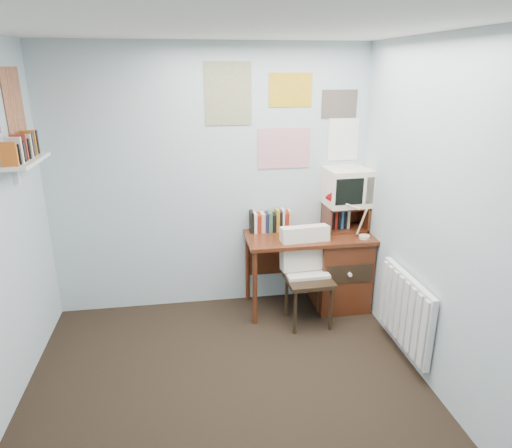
{
  "coord_description": "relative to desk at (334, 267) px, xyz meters",
  "views": [
    {
      "loc": [
        -0.24,
        -2.46,
        2.27
      ],
      "look_at": [
        0.31,
        1.0,
        1.07
      ],
      "focal_mm": 32.0,
      "sensor_mm": 36.0,
      "label": 1
    }
  ],
  "objects": [
    {
      "name": "right_wall",
      "position": [
        0.33,
        -1.48,
        0.84
      ],
      "size": [
        0.02,
        3.5,
        2.5
      ],
      "primitive_type": "cube",
      "color": "silver",
      "rests_on": "ground"
    },
    {
      "name": "tv_riser",
      "position": [
        0.12,
        0.11,
        0.48
      ],
      "size": [
        0.4,
        0.3,
        0.25
      ],
      "primitive_type": "cube",
      "color": "#552513",
      "rests_on": "desk"
    },
    {
      "name": "ceiling",
      "position": [
        -1.17,
        -1.48,
        2.09
      ],
      "size": [
        3.0,
        3.5,
        0.02
      ],
      "primitive_type": "cube",
      "color": "white",
      "rests_on": "back_wall"
    },
    {
      "name": "ground",
      "position": [
        -1.17,
        -1.48,
        -0.41
      ],
      "size": [
        3.5,
        3.5,
        0.0
      ],
      "primitive_type": "plane",
      "color": "black",
      "rests_on": "ground"
    },
    {
      "name": "posters_back",
      "position": [
        -0.47,
        0.26,
        1.44
      ],
      "size": [
        1.2,
        0.01,
        0.9
      ],
      "primitive_type": "cube",
      "color": "white",
      "rests_on": "back_wall"
    },
    {
      "name": "crt_tv",
      "position": [
        0.12,
        0.13,
        0.8
      ],
      "size": [
        0.43,
        0.4,
        0.39
      ],
      "primitive_type": "cube",
      "rotation": [
        0.0,
        0.0,
        0.05
      ],
      "color": "beige",
      "rests_on": "tv_riser"
    },
    {
      "name": "desk",
      "position": [
        0.0,
        0.0,
        0.0
      ],
      "size": [
        1.2,
        0.55,
        0.76
      ],
      "color": "#552513",
      "rests_on": "ground"
    },
    {
      "name": "desk_chair",
      "position": [
        -0.34,
        -0.3,
        0.03
      ],
      "size": [
        0.46,
        0.44,
        0.88
      ],
      "primitive_type": "cube",
      "rotation": [
        0.0,
        0.0,
        0.03
      ],
      "color": "black",
      "rests_on": "ground"
    },
    {
      "name": "posters_left",
      "position": [
        -2.67,
        -0.38,
        1.59
      ],
      "size": [
        0.01,
        0.7,
        0.6
      ],
      "primitive_type": "cube",
      "color": "white",
      "rests_on": "left_wall"
    },
    {
      "name": "desk_lamp",
      "position": [
        0.22,
        -0.16,
        0.54
      ],
      "size": [
        0.29,
        0.25,
        0.37
      ],
      "primitive_type": "cube",
      "rotation": [
        0.0,
        0.0,
        -0.13
      ],
      "color": "red",
      "rests_on": "desk"
    },
    {
      "name": "radiator",
      "position": [
        0.29,
        -0.93,
        0.01
      ],
      "size": [
        0.09,
        0.8,
        0.6
      ],
      "primitive_type": "cube",
      "color": "white",
      "rests_on": "right_wall"
    },
    {
      "name": "wall_shelf",
      "position": [
        -2.57,
        -0.38,
        1.21
      ],
      "size": [
        0.2,
        0.62,
        0.24
      ],
      "primitive_type": "cube",
      "color": "white",
      "rests_on": "left_wall"
    },
    {
      "name": "back_wall",
      "position": [
        -1.17,
        0.27,
        0.84
      ],
      "size": [
        3.0,
        0.02,
        2.5
      ],
      "primitive_type": "cube",
      "color": "silver",
      "rests_on": "ground"
    },
    {
      "name": "book_row",
      "position": [
        -0.51,
        0.18,
        0.46
      ],
      "size": [
        0.6,
        0.14,
        0.22
      ],
      "primitive_type": "cube",
      "color": "#552513",
      "rests_on": "desk"
    }
  ]
}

